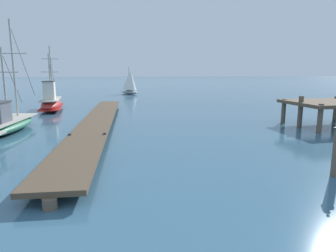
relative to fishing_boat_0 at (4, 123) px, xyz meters
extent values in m
cube|color=brown|center=(4.93, 1.27, -0.18)|extent=(2.08, 22.61, 0.16)
cylinder|color=brown|center=(5.07, -10.03, -0.40)|extent=(0.36, 0.36, 0.29)
cylinder|color=brown|center=(5.01, -5.51, -0.40)|extent=(0.36, 0.36, 0.29)
cylinder|color=brown|center=(4.96, -0.99, -0.40)|extent=(0.36, 0.36, 0.29)
cylinder|color=brown|center=(4.90, 3.52, -0.40)|extent=(0.36, 0.36, 0.29)
cylinder|color=brown|center=(4.84, 8.04, -0.40)|extent=(0.36, 0.36, 0.29)
cylinder|color=brown|center=(4.79, 12.56, -0.40)|extent=(0.36, 0.36, 0.29)
cube|color=#333338|center=(4.19, -3.26, -0.06)|extent=(0.12, 0.20, 0.08)
cube|color=#333338|center=(5.79, -3.24, -0.06)|extent=(0.12, 0.20, 0.08)
ellipsoid|color=#337556|center=(0.01, 0.12, -0.20)|extent=(2.14, 6.00, 0.71)
cube|color=#B2AD9E|center=(0.01, 0.12, 0.12)|extent=(1.89, 5.40, 0.08)
cylinder|color=#B2ADA3|center=(0.02, 0.41, 2.14)|extent=(0.11, 0.11, 3.96)
cylinder|color=#B2ADA3|center=(0.02, 0.41, 2.78)|extent=(1.67, 0.14, 0.06)
cylinder|color=#333338|center=(0.07, 1.48, 2.34)|extent=(0.12, 2.06, 2.94)
cylinder|color=#B2ADA3|center=(0.08, 1.74, 2.99)|extent=(0.11, 0.11, 5.66)
cylinder|color=#B2ADA3|center=(0.08, 1.74, 3.86)|extent=(1.67, 0.14, 0.06)
cylinder|color=#333338|center=(0.16, 3.27, 3.27)|extent=(0.17, 2.94, 4.19)
ellipsoid|color=#AD2823|center=(-0.05, 9.81, -0.04)|extent=(2.45, 5.73, 1.02)
cube|color=#B2AD9E|center=(-0.05, 9.81, 0.43)|extent=(2.18, 5.15, 0.08)
cube|color=#B21E19|center=(-0.05, 9.81, -0.27)|extent=(2.45, 5.62, 0.08)
cube|color=silver|center=(0.08, 8.98, 1.22)|extent=(1.11, 1.68, 1.50)
cube|color=#3D3D42|center=(0.08, 8.98, 2.00)|extent=(1.20, 1.81, 0.06)
cylinder|color=#B2ADA3|center=(-0.09, 10.08, 2.41)|extent=(0.11, 0.11, 3.89)
cylinder|color=#B2ADA3|center=(-0.09, 10.08, 2.78)|extent=(1.43, 0.29, 0.06)
cylinder|color=#333338|center=(-0.26, 11.12, 2.61)|extent=(0.34, 2.00, 2.88)
cylinder|color=#B2ADA3|center=(-0.29, 11.31, 2.77)|extent=(0.11, 0.11, 4.60)
cylinder|color=#B2ADA3|center=(-0.29, 11.31, 3.94)|extent=(1.43, 0.29, 0.06)
cylinder|color=#333338|center=(-0.49, 12.54, 3.00)|extent=(0.40, 2.37, 3.40)
cube|color=brown|center=(19.18, -0.17, 0.90)|extent=(5.06, 4.49, 0.20)
cylinder|color=brown|center=(17.35, -2.08, 0.27)|extent=(0.28, 0.28, 1.64)
cylinder|color=brown|center=(17.02, 1.36, 0.25)|extent=(0.28, 0.28, 1.59)
cylinder|color=brown|center=(21.00, 1.74, 0.30)|extent=(0.28, 0.28, 1.70)
cylinder|color=brown|center=(17.19, -0.36, 0.41)|extent=(0.28, 0.28, 1.92)
ellipsoid|color=#383838|center=(13.61, -8.51, 1.21)|extent=(0.04, 0.07, 0.04)
ellipsoid|color=silver|center=(6.50, 28.29, -0.25)|extent=(3.18, 4.19, 0.60)
cylinder|color=#B2ADA3|center=(6.45, 28.38, 1.74)|extent=(0.08, 0.08, 3.37)
cone|color=silver|center=(6.63, 28.08, 1.57)|extent=(3.17, 3.08, 3.07)
camera|label=1|loc=(7.20, -17.18, 2.81)|focal=31.77mm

